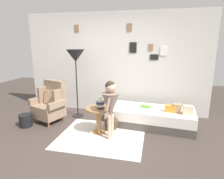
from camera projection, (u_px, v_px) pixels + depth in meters
ground_plane at (93, 146)px, 3.49m from camera, size 12.00×12.00×0.00m
gallery_wall at (115, 64)px, 5.03m from camera, size 4.80×0.12×2.60m
rug at (102, 136)px, 3.87m from camera, size 1.67×1.43×0.01m
armchair at (51, 103)px, 4.55m from camera, size 0.88×0.77×0.97m
daybed at (150, 117)px, 4.33m from camera, size 1.97×0.98×0.40m
pillow_head at (188, 110)px, 3.91m from camera, size 0.19×0.12×0.20m
pillow_mid at (177, 108)px, 4.03m from camera, size 0.18×0.13×0.19m
pillow_back at (170, 109)px, 4.07m from camera, size 0.23×0.16×0.15m
side_table at (99, 115)px, 3.94m from camera, size 0.52×0.52×0.54m
vase_striped at (101, 104)px, 3.86m from camera, size 0.18×0.18×0.25m
floor_lamp at (76, 58)px, 4.60m from camera, size 0.44×0.44×1.68m
person_child at (111, 103)px, 3.61m from camera, size 0.34×0.34×1.16m
book_on_daybed at (146, 106)px, 4.39m from camera, size 0.26×0.23×0.03m
demijohn_near at (111, 123)px, 4.12m from camera, size 0.31×0.31×0.39m
magazine_basket at (26, 120)px, 4.30m from camera, size 0.28×0.28×0.28m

